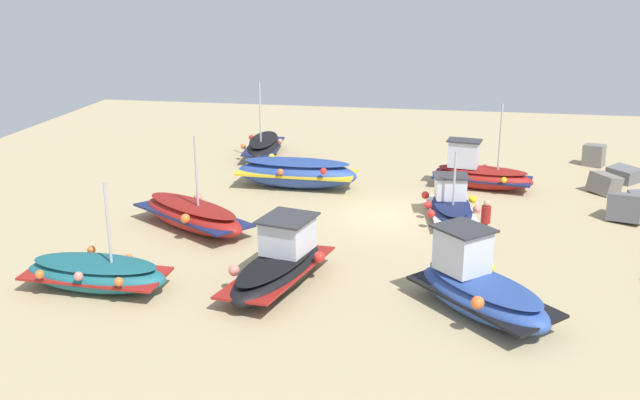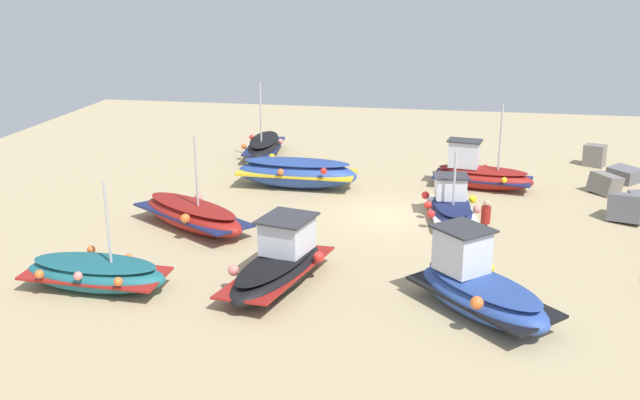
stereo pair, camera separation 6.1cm
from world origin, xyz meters
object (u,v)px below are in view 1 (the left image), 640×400
Objects in this scene: fishing_boat_1 at (297,172)px; fishing_boat_2 at (451,206)px; fishing_boat_3 at (96,273)px; fishing_boat_5 at (479,173)px; fishing_boat_6 at (192,215)px; person_walking at (486,220)px; fishing_boat_4 at (479,288)px; fishing_boat_0 at (279,264)px; fishing_boat_7 at (264,146)px.

fishing_boat_2 reaches higher than fishing_boat_1.
fishing_boat_5 is at bearing -129.42° from fishing_boat_3.
fishing_boat_6 reaches higher than person_walking.
fishing_boat_5 is at bearing -44.89° from fishing_boat_4.
fishing_boat_0 is 5.90m from fishing_boat_4.
fishing_boat_2 is (-7.05, 5.03, -0.14)m from fishing_boat_0.
fishing_boat_4 is (-0.40, 11.12, 0.23)m from fishing_boat_3.
fishing_boat_5 reaches higher than fishing_boat_4.
fishing_boat_2 is 9.69m from fishing_boat_6.
fishing_boat_2 is at bearing 121.27° from person_walking.
fishing_boat_5 is at bearing -22.83° from fishing_boat_2.
fishing_boat_2 is at bearing -23.80° from fishing_boat_1.
fishing_boat_6 is 3.09× the size of person_walking.
fishing_boat_7 is at bearing -10.20° from fishing_boat_5.
fishing_boat_0 is 2.97× the size of person_walking.
fishing_boat_2 is at bearing -130.35° from fishing_boat_6.
fishing_boat_3 reaches higher than fishing_boat_2.
fishing_boat_0 is 7.45m from person_walking.
fishing_boat_2 is at bearing -138.42° from fishing_boat_3.
fishing_boat_0 is 1.29× the size of fishing_boat_2.
fishing_boat_2 is at bearing -136.11° from fishing_boat_7.
fishing_boat_3 reaches higher than fishing_boat_1.
fishing_boat_5 reaches higher than fishing_boat_2.
fishing_boat_3 is 5.65m from fishing_boat_6.
fishing_boat_7 is (-8.30, -9.42, -0.01)m from fishing_boat_2.
fishing_boat_7 reaches higher than fishing_boat_1.
fishing_boat_7 is at bearing 143.06° from person_walking.
fishing_boat_3 is 16.64m from fishing_boat_7.
fishing_boat_3 is 1.00× the size of fishing_boat_5.
person_walking is (-5.43, 11.46, 0.50)m from fishing_boat_3.
fishing_boat_2 is 0.74× the size of fishing_boat_6.
fishing_boat_0 is at bearing 71.57° from fishing_boat_5.
fishing_boat_4 is at bearing -175.24° from fishing_boat_3.
fishing_boat_0 is at bearing 136.61° from fishing_boat_2.
fishing_boat_6 is at bearing -112.95° from fishing_boat_1.
fishing_boat_3 is (11.43, -3.68, -0.18)m from fishing_boat_1.
fishing_boat_2 is 0.85× the size of fishing_boat_7.
fishing_boat_7 is at bearing 40.77° from fishing_boat_2.
fishing_boat_3 is 2.61× the size of person_walking.
fishing_boat_1 is 5.89m from fishing_boat_7.
fishing_boat_5 reaches higher than fishing_boat_0.
fishing_boat_5 is 2.62× the size of person_walking.
fishing_boat_7 is (-15.35, -4.39, -0.14)m from fishing_boat_0.
fishing_boat_7 reaches higher than fishing_boat_5.
fishing_boat_6 is at bearing 175.95° from fishing_boat_7.
fishing_boat_1 is 1.19× the size of fishing_boat_3.
fishing_boat_0 is 0.96× the size of fishing_boat_1.
fishing_boat_3 is at bearing -106.47° from fishing_boat_1.
fishing_boat_2 reaches higher than fishing_boat_0.
fishing_boat_0 reaches higher than person_walking.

